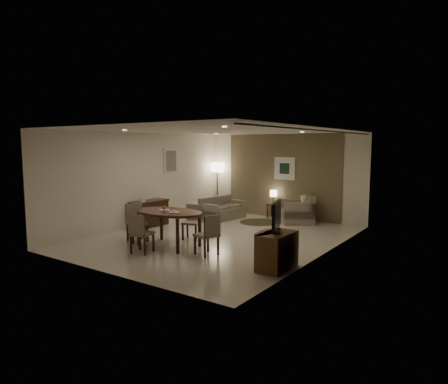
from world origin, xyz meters
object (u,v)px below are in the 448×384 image
Objects in this scene: side_table at (273,211)px; floor_lamp at (217,187)px; chair_near at (142,233)px; armchair at (297,209)px; console_desk at (149,214)px; chair_left at (137,223)px; sofa at (223,208)px; tv_cabinet at (277,251)px; chair_far at (191,222)px; chair_right at (206,234)px; dining_table at (169,229)px.

side_table is 2.29m from floor_lamp.
armchair is at bearing -119.17° from chair_near.
console_desk is 1.38× the size of chair_near.
chair_near is at bearing -47.80° from console_desk.
chair_left reaches higher than sofa.
console_desk is at bearing -125.46° from side_table.
tv_cabinet is 3.02m from chair_near.
chair_left is (1.08, -1.47, 0.08)m from console_desk.
sofa is 2.33m from armchair.
sofa is at bearing 21.71° from chair_left.
side_table is at bearing 65.39° from chair_far.
chair_near is 1.93× the size of side_table.
floor_lamp is (-3.06, 4.66, 0.43)m from chair_right.
side_table is at bearing 1.44° from floor_lamp.
console_desk is 1.25× the size of armchair.
side_table is (0.31, 3.77, -0.20)m from chair_far.
sofa is (-2.10, 3.62, -0.09)m from chair_right.
chair_near reaches higher than sofa.
armchair is at bearing -18.71° from side_table.
chair_left is at bearing -174.16° from dining_table.
console_desk reaches higher than side_table.
floor_lamp is (-0.97, 1.04, 0.52)m from sofa.
side_table is (-2.58, 4.75, -0.12)m from tv_cabinet.
chair_left is (-3.81, 0.03, 0.11)m from tv_cabinet.
console_desk is 2.88m from chair_near.
tv_cabinet is 4.70m from armchair.
chair_left is 0.52× the size of floor_lamp.
chair_far reaches higher than tv_cabinet.
side_table is at bearing 7.21° from chair_left.
floor_lamp is at bearing 112.61° from dining_table.
side_table is (-0.97, 0.33, -0.20)m from armchair.
side_table is at bearing 86.43° from dining_table.
chair_near reaches higher than chair_far.
dining_table reaches higher than console_desk.
chair_near is at bearing -162.68° from sofa.
armchair is at bearing -4.96° from floor_lamp.
armchair reaches higher than dining_table.
floor_lamp reaches higher than chair_near.
floor_lamp is (-2.19, -0.06, 0.65)m from side_table.
chair_right reaches higher than chair_far.
dining_table is (-2.86, 0.12, 0.06)m from tv_cabinet.
chair_far is (-0.02, 0.85, 0.02)m from dining_table.
chair_near is (-2.96, -0.63, 0.09)m from tv_cabinet.
dining_table reaches higher than sofa.
chair_left is at bearing -53.83° from console_desk.
chair_near is 0.91× the size of armchair.
dining_table is at bearing -67.39° from floor_lamp.
tv_cabinet is at bearing 104.16° from chair_right.
sofa is 1.51m from floor_lamp.
chair_near is at bearing -46.52° from chair_right.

